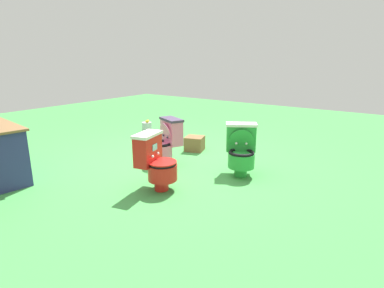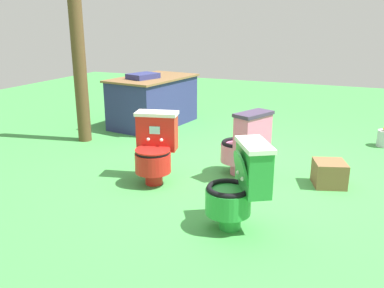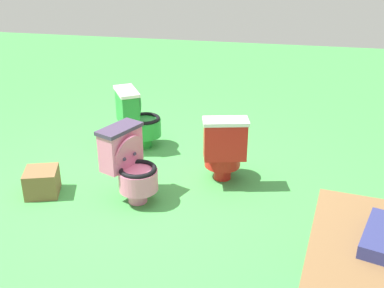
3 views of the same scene
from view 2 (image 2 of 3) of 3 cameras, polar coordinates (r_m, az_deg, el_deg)
ground at (r=4.55m, az=6.91°, el=-4.32°), size 14.00×14.00×0.00m
toilet_pink at (r=4.43m, az=7.30°, el=0.17°), size 0.57×0.61×0.73m
toilet_red at (r=4.25m, az=-5.18°, el=-0.52°), size 0.57×0.50×0.73m
toilet_green at (r=3.31m, az=6.68°, el=-5.72°), size 0.60×0.63×0.73m
vendor_table at (r=6.61m, az=-5.41°, el=6.00°), size 1.57×1.06×0.85m
wooden_post at (r=5.79m, az=-15.43°, el=10.97°), size 0.18×0.18×2.19m
small_crate at (r=4.44m, az=18.55°, el=-3.92°), size 0.40×0.39×0.26m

